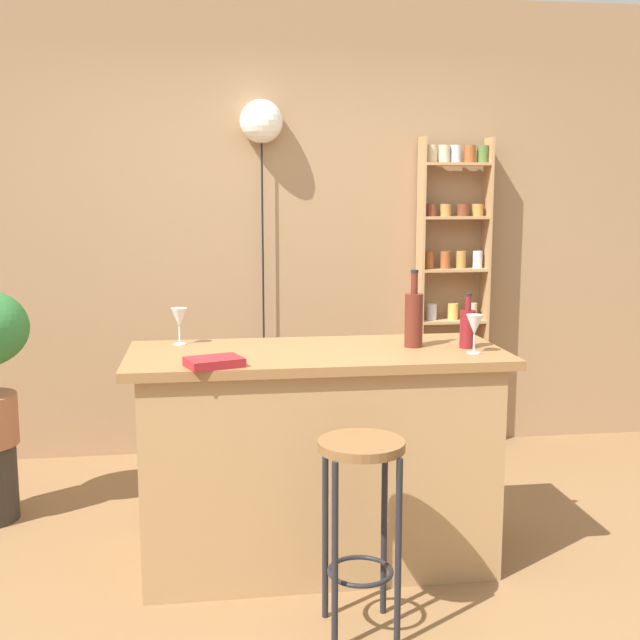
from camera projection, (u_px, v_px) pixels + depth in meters
name	position (u px, v px, depth m)	size (l,w,h in m)	color
ground	(327.00, 591.00, 3.25)	(12.00, 12.00, 0.00)	brown
back_wall	(280.00, 229.00, 4.94)	(6.40, 0.10, 2.80)	#997551
kitchen_counter	(317.00, 456.00, 3.47)	(1.61, 0.68, 0.95)	#A87F51
bar_stool	(361.00, 493.00, 2.88)	(0.32, 0.32, 0.74)	black
spice_shelf	(453.00, 284.00, 5.01)	(0.45, 0.15, 1.96)	tan
bottle_soda_blue	(414.00, 318.00, 3.47)	(0.08, 0.08, 0.34)	#5B2319
bottle_wine_red	(468.00, 327.00, 3.45)	(0.07, 0.07, 0.24)	maroon
wine_glass_left	(179.00, 318.00, 3.52)	(0.07, 0.07, 0.16)	silver
wine_glass_center	(475.00, 326.00, 3.33)	(0.07, 0.07, 0.16)	silver
cookbook	(214.00, 362.00, 3.08)	(0.21, 0.15, 0.04)	maroon
pendant_globe_light	(261.00, 124.00, 4.72)	(0.26, 0.26, 2.17)	black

